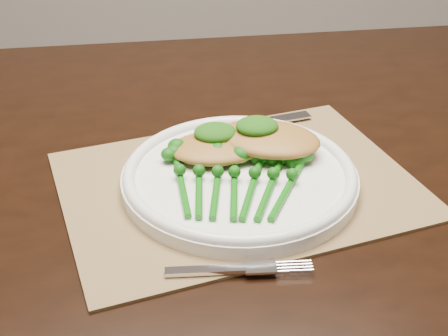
{
  "coord_description": "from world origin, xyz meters",
  "views": [
    {
      "loc": [
        0.03,
        -0.89,
        1.19
      ],
      "look_at": [
        0.06,
        -0.23,
        0.78
      ],
      "focal_mm": 50.0,
      "sensor_mm": 36.0,
      "label": 1
    }
  ],
  "objects_px": {
    "chicken_fillet_left": "(216,148)",
    "broccolini_bundle": "(234,187)",
    "placemat": "(238,184)",
    "dinner_plate": "(240,176)"
  },
  "relations": [
    {
      "from": "chicken_fillet_left",
      "to": "dinner_plate",
      "type": "bearing_deg",
      "value": -61.91
    },
    {
      "from": "dinner_plate",
      "to": "placemat",
      "type": "bearing_deg",
      "value": 114.98
    },
    {
      "from": "placemat",
      "to": "dinner_plate",
      "type": "bearing_deg",
      "value": -82.87
    },
    {
      "from": "placemat",
      "to": "broccolini_bundle",
      "type": "bearing_deg",
      "value": -118.18
    },
    {
      "from": "placemat",
      "to": "chicken_fillet_left",
      "type": "height_order",
      "value": "chicken_fillet_left"
    },
    {
      "from": "dinner_plate",
      "to": "chicken_fillet_left",
      "type": "xyz_separation_m",
      "value": [
        -0.03,
        0.04,
        0.02
      ]
    },
    {
      "from": "chicken_fillet_left",
      "to": "broccolini_bundle",
      "type": "xyz_separation_m",
      "value": [
        0.02,
        -0.08,
        -0.01
      ]
    },
    {
      "from": "placemat",
      "to": "dinner_plate",
      "type": "xyz_separation_m",
      "value": [
        0.0,
        -0.0,
        0.02
      ]
    },
    {
      "from": "placemat",
      "to": "broccolini_bundle",
      "type": "distance_m",
      "value": 0.05
    },
    {
      "from": "broccolini_bundle",
      "to": "placemat",
      "type": "bearing_deg",
      "value": 86.46
    }
  ]
}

